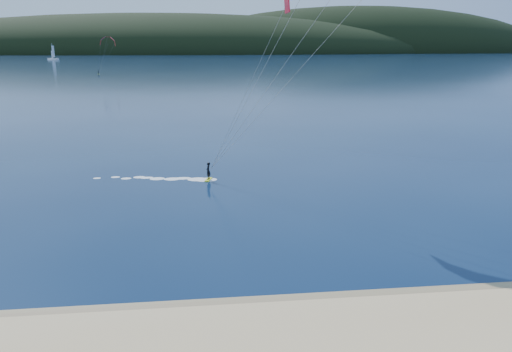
{
  "coord_description": "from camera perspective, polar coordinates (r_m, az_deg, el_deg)",
  "views": [
    {
      "loc": [
        1.1,
        -15.6,
        11.92
      ],
      "look_at": [
        3.99,
        10.0,
        5.0
      ],
      "focal_mm": 34.37,
      "sensor_mm": 36.0,
      "label": 1
    }
  ],
  "objects": [
    {
      "name": "kitesurfer_near",
      "position": [
        39.8,
        7.63,
        18.72
      ],
      "size": [
        23.83,
        7.76,
        18.13
      ],
      "color": "#DAEA1B",
      "rests_on": "ground"
    },
    {
      "name": "wet_sand",
      "position": [
        23.37,
        -8.55,
        -15.68
      ],
      "size": [
        220.0,
        2.5,
        0.1
      ],
      "color": "#8A6D50",
      "rests_on": "ground"
    },
    {
      "name": "sailboat",
      "position": [
        438.23,
        -22.53,
        12.5
      ],
      "size": [
        9.39,
        6.03,
        13.09
      ],
      "color": "white",
      "rests_on": "ground"
    },
    {
      "name": "kitesurfer_far",
      "position": [
        212.38,
        -16.89,
        14.39
      ],
      "size": [
        9.13,
        7.34,
        13.9
      ],
      "color": "#DAEA1B",
      "rests_on": "ground"
    },
    {
      "name": "headland",
      "position": [
        760.98,
        -6.67,
        14.04
      ],
      "size": [
        1200.0,
        310.0,
        140.0
      ],
      "color": "black",
      "rests_on": "ground"
    }
  ]
}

